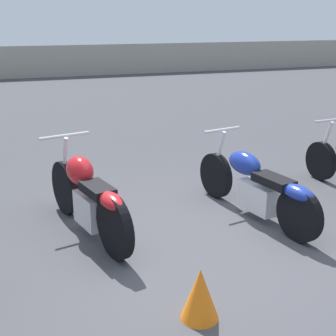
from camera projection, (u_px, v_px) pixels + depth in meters
ground_plane at (193, 247)px, 5.01m from camera, size 60.00×60.00×0.00m
fence_back at (45, 62)px, 18.82m from camera, size 40.00×0.04×1.26m
motorcycle_slot_1 at (88, 197)px, 5.19m from camera, size 0.73×2.00×1.04m
motorcycle_slot_2 at (256, 186)px, 5.63m from camera, size 0.68×2.13×0.98m
traffic_cone_near at (200, 294)px, 3.77m from camera, size 0.32×0.32×0.45m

